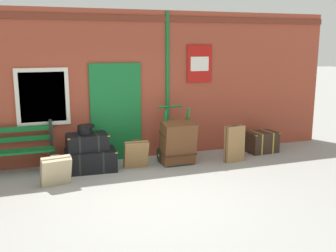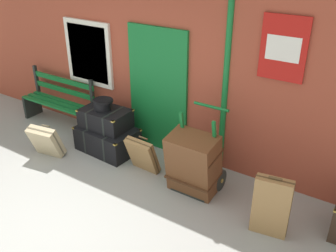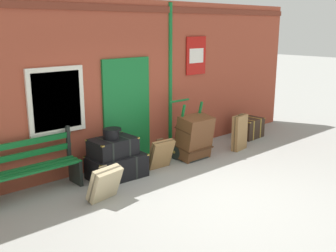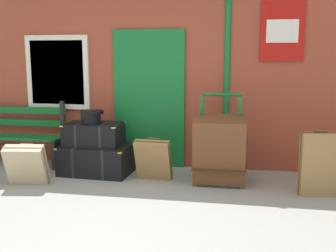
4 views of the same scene
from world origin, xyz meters
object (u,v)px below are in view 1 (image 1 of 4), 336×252
at_px(large_brown_trunk, 178,143).
at_px(corner_trunk, 262,142).
at_px(suitcase_slate, 136,155).
at_px(suitcase_oxblood, 56,171).
at_px(porters_trolley, 175,150).
at_px(suitcase_charcoal, 234,144).
at_px(steamer_trunk_base, 90,160).
at_px(round_hatbox, 85,129).
at_px(steamer_trunk_middle, 87,142).
at_px(platform_bench, 12,152).

relative_size(large_brown_trunk, corner_trunk, 1.30).
bearing_deg(suitcase_slate, suitcase_oxblood, -162.58).
relative_size(porters_trolley, suitcase_charcoal, 1.44).
height_order(steamer_trunk_base, suitcase_oxblood, suitcase_oxblood).
distance_m(porters_trolley, suitcase_charcoal, 1.28).
bearing_deg(suitcase_oxblood, round_hatbox, 48.81).
xyz_separation_m(steamer_trunk_middle, suitcase_slate, (0.94, -0.24, -0.29)).
relative_size(porters_trolley, suitcase_oxblood, 2.10).
relative_size(platform_bench, steamer_trunk_base, 1.53).
bearing_deg(porters_trolley, suitcase_oxblood, -165.05).
height_order(porters_trolley, suitcase_charcoal, porters_trolley).
bearing_deg(corner_trunk, porters_trolley, -177.92).
relative_size(steamer_trunk_middle, suitcase_slate, 1.37).
relative_size(porters_trolley, corner_trunk, 1.66).
xyz_separation_m(porters_trolley, corner_trunk, (2.20, 0.08, -0.03)).
distance_m(platform_bench, suitcase_oxblood, 1.26).
distance_m(round_hatbox, corner_trunk, 4.11).
distance_m(round_hatbox, large_brown_trunk, 1.92).
height_order(suitcase_oxblood, corner_trunk, suitcase_oxblood).
distance_m(steamer_trunk_middle, large_brown_trunk, 1.86).
xyz_separation_m(platform_bench, large_brown_trunk, (3.27, -0.51, 0.02)).
height_order(large_brown_trunk, suitcase_oxblood, large_brown_trunk).
xyz_separation_m(large_brown_trunk, suitcase_oxblood, (-2.51, -0.49, -0.18)).
bearing_deg(suitcase_charcoal, suitcase_slate, 173.70).
height_order(platform_bench, suitcase_charcoal, platform_bench).
bearing_deg(suitcase_slate, suitcase_charcoal, -6.30).
bearing_deg(porters_trolley, steamer_trunk_middle, 177.80).
distance_m(round_hatbox, porters_trolley, 1.96).
distance_m(porters_trolley, suitcase_oxblood, 2.60).
bearing_deg(large_brown_trunk, suitcase_slate, 179.35).
bearing_deg(suitcase_charcoal, steamer_trunk_base, 171.82).
distance_m(platform_bench, round_hatbox, 1.48).
bearing_deg(steamer_trunk_base, round_hatbox, 158.01).
bearing_deg(large_brown_trunk, round_hatbox, 172.73).
height_order(platform_bench, porters_trolley, porters_trolley).
bearing_deg(porters_trolley, suitcase_charcoal, -18.26).
bearing_deg(suitcase_charcoal, porters_trolley, 161.74).
xyz_separation_m(platform_bench, round_hatbox, (1.39, -0.27, 0.40)).
height_order(large_brown_trunk, suitcase_charcoal, large_brown_trunk).
bearing_deg(corner_trunk, suitcase_oxblood, -170.95).
relative_size(platform_bench, suitcase_charcoal, 1.94).
height_order(steamer_trunk_base, corner_trunk, corner_trunk).
bearing_deg(large_brown_trunk, platform_bench, 171.19).
bearing_deg(suitcase_charcoal, suitcase_oxblood, -175.84).
height_order(round_hatbox, suitcase_slate, round_hatbox).
height_order(suitcase_charcoal, corner_trunk, suitcase_charcoal).
bearing_deg(suitcase_oxblood, steamer_trunk_base, 44.61).
xyz_separation_m(suitcase_oxblood, corner_trunk, (4.71, 0.75, -0.04)).
height_order(steamer_trunk_base, round_hatbox, round_hatbox).
height_order(platform_bench, steamer_trunk_middle, platform_bench).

